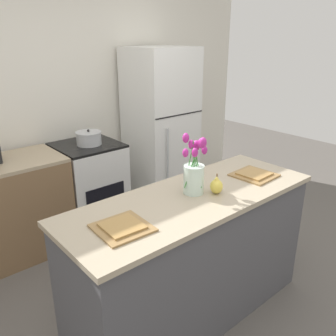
# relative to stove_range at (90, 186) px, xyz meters

# --- Properties ---
(ground_plane) EXTENTS (10.00, 10.00, 0.00)m
(ground_plane) POSITION_rel_stove_range_xyz_m (-0.10, -1.60, -0.45)
(ground_plane) COLOR #59544F
(back_wall) EXTENTS (5.20, 0.08, 2.70)m
(back_wall) POSITION_rel_stove_range_xyz_m (-0.10, 0.40, 0.90)
(back_wall) COLOR silver
(back_wall) RESTS_ON ground_plane
(kitchen_island) EXTENTS (1.80, 0.66, 0.95)m
(kitchen_island) POSITION_rel_stove_range_xyz_m (-0.10, -1.60, 0.02)
(kitchen_island) COLOR #4C4C51
(kitchen_island) RESTS_ON ground_plane
(stove_range) EXTENTS (0.60, 0.61, 0.91)m
(stove_range) POSITION_rel_stove_range_xyz_m (0.00, 0.00, 0.00)
(stove_range) COLOR silver
(stove_range) RESTS_ON ground_plane
(refrigerator) EXTENTS (0.68, 0.67, 1.81)m
(refrigerator) POSITION_rel_stove_range_xyz_m (0.95, 0.00, 0.45)
(refrigerator) COLOR white
(refrigerator) RESTS_ON ground_plane
(flower_vase) EXTENTS (0.18, 0.16, 0.41)m
(flower_vase) POSITION_rel_stove_range_xyz_m (-0.06, -1.57, 0.64)
(flower_vase) COLOR silver
(flower_vase) RESTS_ON kitchen_island
(pear_figurine) EXTENTS (0.08, 0.08, 0.14)m
(pear_figurine) POSITION_rel_stove_range_xyz_m (0.04, -1.67, 0.55)
(pear_figurine) COLOR #E5CC4C
(pear_figurine) RESTS_ON kitchen_island
(plate_setting_left) EXTENTS (0.29, 0.29, 0.02)m
(plate_setting_left) POSITION_rel_stove_range_xyz_m (-0.68, -1.65, 0.50)
(plate_setting_left) COLOR olive
(plate_setting_left) RESTS_ON kitchen_island
(plate_setting_right) EXTENTS (0.29, 0.29, 0.02)m
(plate_setting_right) POSITION_rel_stove_range_xyz_m (0.48, -1.65, 0.50)
(plate_setting_right) COLOR olive
(plate_setting_right) RESTS_ON kitchen_island
(cooking_pot) EXTENTS (0.25, 0.25, 0.15)m
(cooking_pot) POSITION_rel_stove_range_xyz_m (0.01, -0.03, 0.52)
(cooking_pot) COLOR #B2B5B7
(cooking_pot) RESTS_ON stove_range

